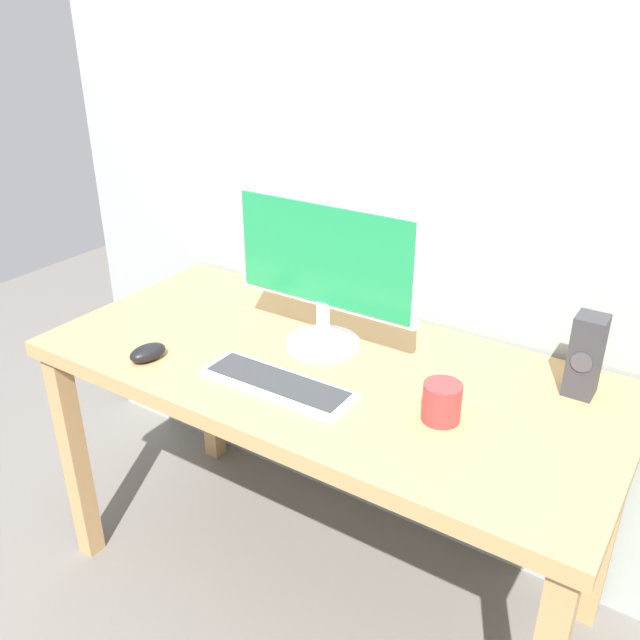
# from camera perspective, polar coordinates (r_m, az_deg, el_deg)

# --- Properties ---
(ground_plane) EXTENTS (6.00, 6.00, 0.00)m
(ground_plane) POSITION_cam_1_polar(r_m,az_deg,el_deg) (2.25, 0.38, -21.13)
(ground_plane) COLOR slate
(wall_back) EXTENTS (2.58, 0.04, 3.00)m
(wall_back) POSITION_cam_1_polar(r_m,az_deg,el_deg) (1.88, 7.58, 21.30)
(wall_back) COLOR #9EA8A3
(wall_back) RESTS_ON ground_plane
(desk) EXTENTS (1.52, 0.71, 0.78)m
(desk) POSITION_cam_1_polar(r_m,az_deg,el_deg) (1.81, 0.45, -6.10)
(desk) COLOR tan
(desk) RESTS_ON ground_plane
(monitor) EXTENTS (0.54, 0.20, 0.41)m
(monitor) POSITION_cam_1_polar(r_m,az_deg,el_deg) (1.75, 0.41, 4.46)
(monitor) COLOR silver
(monitor) RESTS_ON desk
(keyboard_primary) EXTENTS (0.40, 0.12, 0.02)m
(keyboard_primary) POSITION_cam_1_polar(r_m,az_deg,el_deg) (1.65, -3.61, -5.43)
(keyboard_primary) COLOR silver
(keyboard_primary) RESTS_ON desk
(mouse) EXTENTS (0.08, 0.11, 0.04)m
(mouse) POSITION_cam_1_polar(r_m,az_deg,el_deg) (1.82, -14.36, -2.68)
(mouse) COLOR black
(mouse) RESTS_ON desk
(speaker_right) EXTENTS (0.07, 0.08, 0.20)m
(speaker_right) POSITION_cam_1_polar(r_m,az_deg,el_deg) (1.70, 21.54, -2.82)
(speaker_right) COLOR #333338
(speaker_right) RESTS_ON desk
(coffee_mug) EXTENTS (0.09, 0.09, 0.09)m
(coffee_mug) POSITION_cam_1_polar(r_m,az_deg,el_deg) (1.54, 10.26, -6.85)
(coffee_mug) COLOR red
(coffee_mug) RESTS_ON desk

